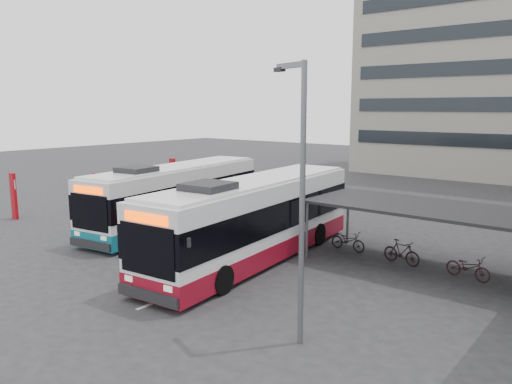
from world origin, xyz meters
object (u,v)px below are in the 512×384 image
Objects in this scene: bus_teal at (177,196)px; pedestrian at (203,205)px; bus_main at (255,220)px; lamp_post at (300,188)px.

pedestrian is at bearing 74.82° from bus_teal.
bus_teal is 6.81× the size of pedestrian.
lamp_post is at bearing -47.78° from bus_main.
pedestrian is at bearing 163.49° from lamp_post.
bus_teal is at bearing 158.01° from bus_main.
bus_teal is at bearing 169.53° from lamp_post.
bus_main is 7.05× the size of pedestrian.
lamp_post is at bearing -37.88° from bus_teal.
lamp_post reaches higher than bus_main.
bus_main is 8.03m from lamp_post.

